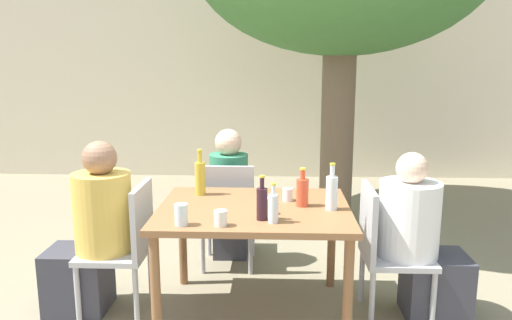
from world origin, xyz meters
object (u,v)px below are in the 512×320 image
water_bottle_2 (332,192)px  soda_bottle_4 (302,191)px  oil_cruet_0 (200,177)px  water_bottle_3 (273,207)px  patio_chair_0 (127,241)px  drinking_glass_1 (288,195)px  patio_chair_1 (384,245)px  patio_chair_2 (227,210)px  drinking_glass_3 (221,218)px  person_seated_0 (92,236)px  person_seated_2 (230,201)px  drinking_glass_2 (265,206)px  dining_table_front (254,219)px  person_seated_1 (420,245)px  wine_bottle_1 (262,203)px  drinking_glass_0 (181,215)px

water_bottle_2 → soda_bottle_4: (-0.18, 0.07, -0.02)m
oil_cruet_0 → water_bottle_3: size_ratio=1.36×
patio_chair_0 → drinking_glass_1: size_ratio=10.36×
patio_chair_1 → water_bottle_3: water_bottle_3 is taller
patio_chair_2 → drinking_glass_3: size_ratio=9.64×
person_seated_0 → drinking_glass_1: person_seated_0 is taller
person_seated_2 → drinking_glass_2: 1.19m
dining_table_front → drinking_glass_1: 0.30m
person_seated_1 → wine_bottle_1: 1.11m
drinking_glass_0 → person_seated_2: bearing=83.4°
dining_table_front → person_seated_0: 1.09m
person_seated_0 → person_seated_1: size_ratio=1.05×
oil_cruet_0 → drinking_glass_0: (-0.01, -0.67, -0.06)m
patio_chair_2 → drinking_glass_3: patio_chair_2 is taller
dining_table_front → person_seated_1: bearing=-0.0°
water_bottle_2 → drinking_glass_1: bearing=144.9°
oil_cruet_0 → soda_bottle_4: oil_cruet_0 is taller
drinking_glass_0 → wine_bottle_1: bearing=14.6°
person_seated_2 → drinking_glass_1: size_ratio=13.30×
oil_cruet_0 → drinking_glass_3: (0.22, -0.67, -0.08)m
dining_table_front → water_bottle_2: 0.53m
person_seated_2 → soda_bottle_4: bearing=121.1°
patio_chair_1 → patio_chair_2: size_ratio=1.00×
person_seated_0 → water_bottle_3: (1.21, -0.31, 0.31)m
patio_chair_2 → drinking_glass_0: patio_chair_2 is taller
wine_bottle_1 → drinking_glass_2: bearing=83.5°
person_seated_2 → drinking_glass_3: (0.07, -1.34, 0.29)m
person_seated_1 → patio_chair_2: bearing=61.5°
patio_chair_0 → patio_chair_2: (0.60, 0.72, 0.00)m
drinking_glass_0 → oil_cruet_0: bearing=89.1°
water_bottle_2 → drinking_glass_0: water_bottle_2 is taller
water_bottle_3 → drinking_glass_3: 0.31m
wine_bottle_1 → person_seated_1: bearing=14.3°
drinking_glass_2 → drinking_glass_1: bearing=63.7°
oil_cruet_0 → drinking_glass_0: 0.67m
person_seated_1 → oil_cruet_0: bearing=79.1°
drinking_glass_2 → drinking_glass_3: bearing=-136.4°
person_seated_1 → water_bottle_2: (-0.59, -0.04, 0.36)m
person_seated_0 → drinking_glass_2: (1.15, -0.15, 0.27)m
soda_bottle_4 → water_bottle_2: bearing=-21.4°
person_seated_1 → water_bottle_3: size_ratio=4.66×
dining_table_front → wine_bottle_1: bearing=-77.5°
drinking_glass_0 → drinking_glass_2: (0.47, 0.23, -0.01)m
dining_table_front → oil_cruet_0: oil_cruet_0 is taller
patio_chair_0 → drinking_glass_0: patio_chair_0 is taller
soda_bottle_4 → drinking_glass_3: size_ratio=2.78×
person_seated_1 → water_bottle_2: size_ratio=3.69×
oil_cruet_0 → water_bottle_2: bearing=-20.1°
water_bottle_2 → patio_chair_0: bearing=178.3°
person_seated_0 → drinking_glass_3: 1.02m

